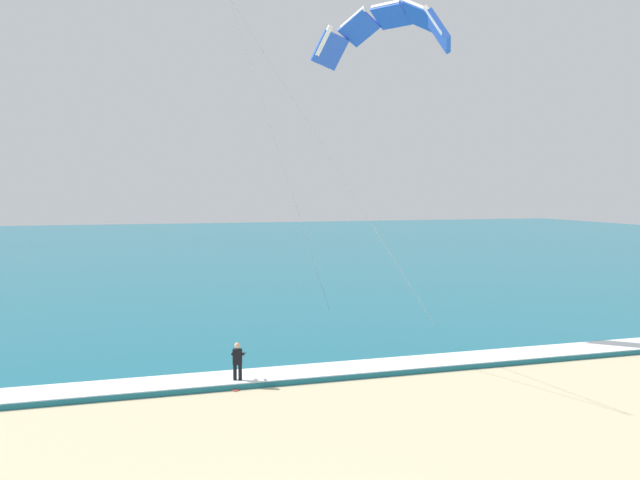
% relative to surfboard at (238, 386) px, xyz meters
% --- Properties ---
extents(sea, '(200.00, 120.00, 0.20)m').
position_rel_surfboard_xyz_m(sea, '(-1.29, 59.51, 0.07)').
color(sea, '#146075').
rests_on(sea, ground).
extents(surf_foam, '(200.00, 1.91, 0.04)m').
position_rel_surfboard_xyz_m(surf_foam, '(-1.29, 0.51, 0.19)').
color(surf_foam, white).
rests_on(surf_foam, sea).
extents(surfboard, '(0.84, 1.47, 0.09)m').
position_rel_surfboard_xyz_m(surfboard, '(0.00, 0.00, 0.00)').
color(surfboard, '#E04C38').
rests_on(surfboard, ground).
extents(kitesurfer, '(0.63, 0.62, 1.69)m').
position_rel_surfboard_xyz_m(kitesurfer, '(0.01, 0.02, 0.91)').
color(kitesurfer, black).
rests_on(kitesurfer, ground).
extents(kite_primary, '(10.46, 8.18, 15.22)m').
position_rel_surfboard_xyz_m(kite_primary, '(8.21, 5.58, 15.18)').
color(kite_primary, blue).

